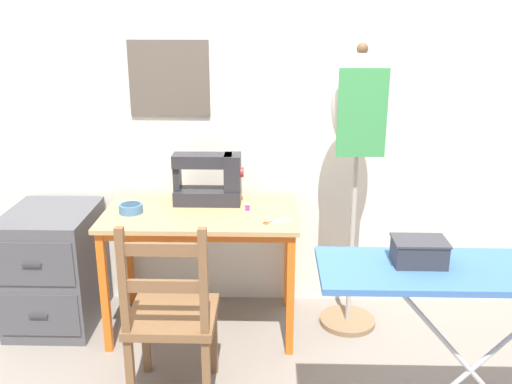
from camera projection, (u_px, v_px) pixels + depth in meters
ground_plane at (198, 356)px, 3.02m from camera, size 14.00×14.00×0.00m
wall_back at (206, 96)px, 3.26m from camera, size 10.00×0.07×2.55m
sewing_table at (201, 227)px, 3.10m from camera, size 1.05×0.60×0.71m
sewing_machine at (211, 180)px, 3.17m from camera, size 0.39×0.16×0.31m
fabric_bowl at (131, 208)px, 3.05m from camera, size 0.13×0.13×0.05m
scissors at (273, 222)px, 2.92m from camera, size 0.15×0.09×0.01m
thread_spool_near_machine at (248, 207)px, 3.08m from camera, size 0.03×0.03×0.04m
wooden_chair at (171, 317)px, 2.58m from camera, size 0.40×0.38×0.91m
filing_cabinet at (55, 268)px, 3.26m from camera, size 0.47×0.57×0.68m
dress_form at (358, 127)px, 2.97m from camera, size 0.32×0.32×1.59m
ironing_board at (483, 279)px, 2.09m from camera, size 1.21×0.37×0.86m
storage_box at (419, 252)px, 2.10m from camera, size 0.20×0.14×0.10m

